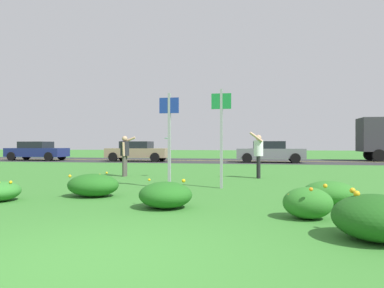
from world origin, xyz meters
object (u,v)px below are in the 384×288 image
car_navy_leftmost (37,151)px  car_tan_center_left (138,151)px  sign_post_by_roadside (221,128)px  car_gray_center_right (270,152)px  frisbee_pale_blue (168,138)px  sign_post_near_path (169,131)px  person_thrower_dark_shirt (125,152)px  person_catcher_white_shirt (258,152)px

car_navy_leftmost → car_tan_center_left: same height
sign_post_by_roadside → car_gray_center_right: sign_post_by_roadside is taller
car_navy_leftmost → car_gray_center_right: bearing=0.0°
sign_post_by_roadside → frisbee_pale_blue: size_ratio=11.04×
frisbee_pale_blue → car_tan_center_left: (-5.35, 11.95, -0.74)m
frisbee_pale_blue → sign_post_near_path: bearing=-74.9°
sign_post_by_roadside → car_navy_leftmost: 21.80m
frisbee_pale_blue → person_thrower_dark_shirt: bearing=177.4°
sign_post_by_roadside → frisbee_pale_blue: (-2.34, 3.00, -0.22)m
car_gray_center_right → person_catcher_white_shirt: bearing=-93.7°
person_thrower_dark_shirt → car_tan_center_left: 12.41m
car_navy_leftmost → car_tan_center_left: size_ratio=1.00×
sign_post_near_path → sign_post_by_roadside: (1.45, 0.28, 0.07)m
car_tan_center_left → car_gray_center_right: bearing=0.0°
person_catcher_white_shirt → frisbee_pale_blue: bearing=-175.3°
car_gray_center_right → car_tan_center_left: bearing=180.0°
sign_post_by_roadside → person_thrower_dark_shirt: (-4.08, 3.08, -0.76)m
person_thrower_dark_shirt → sign_post_by_roadside: bearing=-37.0°
sign_post_near_path → car_tan_center_left: size_ratio=0.60×
frisbee_pale_blue → sign_post_by_roadside: bearing=-52.1°
sign_post_by_roadside → frisbee_pale_blue: bearing=127.9°
car_navy_leftmost → car_tan_center_left: 8.15m
person_thrower_dark_shirt → sign_post_near_path: bearing=-51.9°
person_thrower_dark_shirt → car_gray_center_right: person_thrower_dark_shirt is taller
sign_post_by_roadside → person_catcher_white_shirt: bearing=72.7°
person_thrower_dark_shirt → car_navy_leftmost: person_thrower_dark_shirt is taller
sign_post_near_path → car_navy_leftmost: bearing=133.4°
person_catcher_white_shirt → car_gray_center_right: (0.75, 11.67, -0.22)m
person_catcher_white_shirt → car_tan_center_left: bearing=126.7°
car_gray_center_right → person_thrower_dark_shirt: bearing=-116.2°
person_thrower_dark_shirt → person_catcher_white_shirt: 5.10m
car_navy_leftmost → car_gray_center_right: 17.61m
car_tan_center_left → car_gray_center_right: (9.46, 0.00, 0.00)m
person_catcher_white_shirt → frisbee_pale_blue: size_ratio=6.69×
person_thrower_dark_shirt → car_tan_center_left: person_thrower_dark_shirt is taller
sign_post_by_roadside → car_gray_center_right: size_ratio=0.63×
frisbee_pale_blue → car_tan_center_left: bearing=114.1°
person_thrower_dark_shirt → person_catcher_white_shirt: (5.10, 0.20, 0.02)m
car_navy_leftmost → car_gray_center_right: same height
frisbee_pale_blue → car_navy_leftmost: size_ratio=0.06×
car_navy_leftmost → person_catcher_white_shirt: bearing=-34.7°
frisbee_pale_blue → car_navy_leftmost: (-13.50, 11.95, -0.74)m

